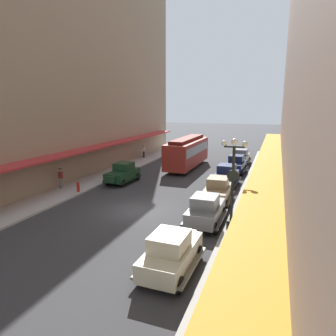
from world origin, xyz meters
name	(u,v)px	position (x,y,z in m)	size (l,w,h in m)	color
ground_plane	(138,211)	(0.00, 0.00, 0.00)	(200.00, 200.00, 0.00)	#38383A
sidewalk_left	(49,199)	(-7.50, 0.00, 0.07)	(3.00, 60.00, 0.15)	#B7B5AD
sidewalk_right	(252,224)	(7.50, 0.00, 0.07)	(3.00, 60.00, 0.15)	#B7B5AD
building_row_left	(4,31)	(-10.24, 0.00, 12.17)	(4.30, 60.00, 24.36)	gray
parked_car_0	(236,164)	(4.66, 14.30, 0.94)	(2.30, 4.31, 1.84)	#19234C
parked_car_1	(174,150)	(-4.60, 21.41, 0.94)	(2.29, 4.31, 1.84)	slate
parked_car_2	(226,175)	(4.51, 8.72, 0.94)	(2.30, 4.32, 1.84)	#19234C
parked_car_3	(241,156)	(4.64, 19.37, 0.94)	(2.28, 4.31, 1.84)	slate
parked_car_4	(123,173)	(-4.62, 6.50, 0.94)	(2.24, 4.30, 1.84)	#193D23
parked_car_5	(171,251)	(4.62, -6.44, 0.94)	(2.22, 4.29, 1.84)	beige
parked_car_6	(217,190)	(4.69, 3.69, 0.94)	(2.23, 4.29, 1.84)	#997F5B
parked_car_7	(206,209)	(4.80, -0.68, 0.94)	(2.14, 4.26, 1.84)	slate
streetcar	(187,151)	(-0.90, 15.02, 1.90)	(2.64, 9.63, 3.46)	#A52D23
lamp_post_with_clock	(233,180)	(6.40, -1.22, 2.99)	(1.42, 0.44, 5.16)	black
fire_hydrant	(78,187)	(-6.35, 2.11, 0.56)	(0.24, 0.24, 0.82)	#B21E19
pedestrian_0	(266,193)	(8.06, 4.02, 0.99)	(0.36, 0.24, 1.64)	#2D2D33
pedestrian_1	(144,151)	(-8.01, 18.72, 0.99)	(0.36, 0.24, 1.64)	#2D2D33
pedestrian_2	(261,180)	(7.55, 7.71, 1.01)	(0.36, 0.28, 1.67)	slate
pedestrian_3	(61,178)	(-8.40, 2.57, 1.01)	(0.36, 0.28, 1.67)	slate
pedestrian_4	(262,170)	(7.42, 11.96, 0.99)	(0.36, 0.24, 1.64)	#2D2D33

